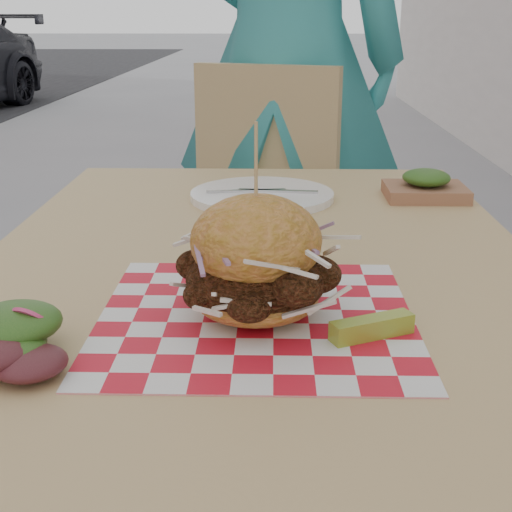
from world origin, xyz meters
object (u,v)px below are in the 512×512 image
(diner, at_px, (285,55))
(patio_table, at_px, (258,304))
(patio_chair, at_px, (277,215))
(sandwich, at_px, (256,265))

(diner, relative_size, patio_table, 1.61)
(patio_table, bearing_deg, patio_chair, 87.96)
(patio_chair, distance_m, sandwich, 1.18)
(patio_table, relative_size, patio_chair, 1.26)
(sandwich, bearing_deg, patio_table, 90.44)
(diner, bearing_deg, sandwich, 100.36)
(patio_chair, relative_size, sandwich, 4.27)
(diner, distance_m, patio_chair, 0.48)
(patio_table, xyz_separation_m, patio_chair, (0.03, 0.93, -0.12))
(diner, xyz_separation_m, patio_chair, (-0.02, -0.25, -0.41))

